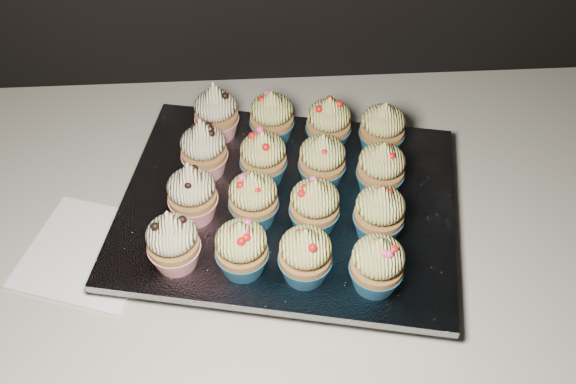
% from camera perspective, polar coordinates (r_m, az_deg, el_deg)
% --- Properties ---
extents(cabinet, '(2.40, 0.60, 0.86)m').
position_cam_1_polar(cabinet, '(1.28, -9.17, -16.08)').
color(cabinet, black).
rests_on(cabinet, ground).
extents(worktop, '(2.44, 0.64, 0.04)m').
position_cam_1_polar(worktop, '(0.91, -12.50, -3.12)').
color(worktop, silver).
rests_on(worktop, cabinet).
extents(napkin, '(0.20, 0.20, 0.00)m').
position_cam_1_polar(napkin, '(0.87, -17.24, -5.12)').
color(napkin, white).
rests_on(napkin, worktop).
extents(baking_tray, '(0.46, 0.38, 0.02)m').
position_cam_1_polar(baking_tray, '(0.86, 0.00, -1.76)').
color(baking_tray, black).
rests_on(baking_tray, worktop).
extents(foil_lining, '(0.49, 0.42, 0.01)m').
position_cam_1_polar(foil_lining, '(0.85, 0.00, -1.00)').
color(foil_lining, silver).
rests_on(foil_lining, baking_tray).
extents(cupcake_0, '(0.06, 0.06, 0.10)m').
position_cam_1_polar(cupcake_0, '(0.76, -10.20, -4.35)').
color(cupcake_0, red).
rests_on(cupcake_0, foil_lining).
extents(cupcake_1, '(0.06, 0.06, 0.08)m').
position_cam_1_polar(cupcake_1, '(0.75, -4.14, -5.02)').
color(cupcake_1, '#1B587F').
rests_on(cupcake_1, foil_lining).
extents(cupcake_2, '(0.06, 0.06, 0.08)m').
position_cam_1_polar(cupcake_2, '(0.74, 1.54, -5.63)').
color(cupcake_2, '#1B587F').
rests_on(cupcake_2, foil_lining).
extents(cupcake_3, '(0.06, 0.06, 0.08)m').
position_cam_1_polar(cupcake_3, '(0.74, 7.92, -6.39)').
color(cupcake_3, '#1B587F').
rests_on(cupcake_3, foil_lining).
extents(cupcake_4, '(0.06, 0.06, 0.10)m').
position_cam_1_polar(cupcake_4, '(0.81, -8.52, -0.14)').
color(cupcake_4, red).
rests_on(cupcake_4, foil_lining).
extents(cupcake_5, '(0.06, 0.06, 0.08)m').
position_cam_1_polar(cupcake_5, '(0.80, -3.09, -0.64)').
color(cupcake_5, '#1B587F').
rests_on(cupcake_5, foil_lining).
extents(cupcake_6, '(0.06, 0.06, 0.08)m').
position_cam_1_polar(cupcake_6, '(0.79, 2.37, -1.26)').
color(cupcake_6, '#1B587F').
rests_on(cupcake_6, foil_lining).
extents(cupcake_7, '(0.06, 0.06, 0.08)m').
position_cam_1_polar(cupcake_7, '(0.79, 8.11, -1.87)').
color(cupcake_7, '#1B587F').
rests_on(cupcake_7, foil_lining).
extents(cupcake_8, '(0.06, 0.06, 0.10)m').
position_cam_1_polar(cupcake_8, '(0.86, -7.50, 3.76)').
color(cupcake_8, red).
rests_on(cupcake_8, foil_lining).
extents(cupcake_9, '(0.06, 0.06, 0.08)m').
position_cam_1_polar(cupcake_9, '(0.85, -2.21, 3.06)').
color(cupcake_9, '#1B587F').
rests_on(cupcake_9, foil_lining).
extents(cupcake_10, '(0.06, 0.06, 0.08)m').
position_cam_1_polar(cupcake_10, '(0.85, 3.05, 2.78)').
color(cupcake_10, '#1B587F').
rests_on(cupcake_10, foil_lining).
extents(cupcake_11, '(0.06, 0.06, 0.08)m').
position_cam_1_polar(cupcake_11, '(0.84, 8.25, 2.04)').
color(cupcake_11, '#1B587F').
rests_on(cupcake_11, foil_lining).
extents(cupcake_12, '(0.06, 0.06, 0.10)m').
position_cam_1_polar(cupcake_12, '(0.92, -6.41, 7.01)').
color(cupcake_12, red).
rests_on(cupcake_12, foil_lining).
extents(cupcake_13, '(0.06, 0.06, 0.08)m').
position_cam_1_polar(cupcake_13, '(0.91, -1.46, 6.62)').
color(cupcake_13, '#1B587F').
rests_on(cupcake_13, foil_lining).
extents(cupcake_14, '(0.06, 0.06, 0.08)m').
position_cam_1_polar(cupcake_14, '(0.90, 3.62, 6.08)').
color(cupcake_14, '#1B587F').
rests_on(cupcake_14, foil_lining).
extents(cupcake_15, '(0.06, 0.06, 0.08)m').
position_cam_1_polar(cupcake_15, '(0.90, 8.37, 5.56)').
color(cupcake_15, '#1B587F').
rests_on(cupcake_15, foil_lining).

